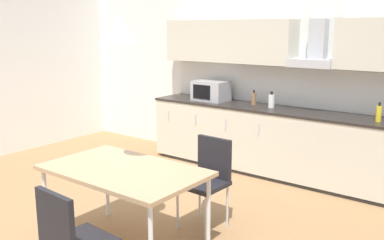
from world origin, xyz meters
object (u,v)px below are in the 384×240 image
Objects in this scene: chair_far_right at (208,174)px; pendant_lamp at (119,29)px; bottle_brown at (254,99)px; bottle_white at (271,101)px; chair_near_right at (70,236)px; bottle_yellow at (379,113)px; microwave at (211,91)px; dining_table at (124,174)px.

pendant_lamp is (-0.31, -0.80, 1.36)m from chair_far_right.
bottle_brown is 0.23× the size of chair_far_right.
pendant_lamp is at bearing -85.17° from bottle_brown.
bottle_white is at bearing 88.56° from pendant_lamp.
bottle_white reaches higher than chair_near_right.
bottle_yellow is 3.52m from chair_near_right.
microwave is 2.19m from chair_far_right.
microwave is 2.28m from bottle_yellow.
chair_near_right is (-1.09, -3.31, -0.45)m from bottle_yellow.
microwave is 2.73m from dining_table.
microwave is 2.43× the size of bottle_brown.
bottle_yellow is 0.67× the size of pendant_lamp.
dining_table is at bearing -91.44° from bottle_white.
microwave is at bearing -174.93° from bottle_brown.
pendant_lamp is (0.22, -2.62, 0.92)m from bottle_brown.
bottle_brown is 1.62m from bottle_yellow.
dining_table is at bearing 90.00° from pendant_lamp.
microwave reaches higher than chair_near_right.
pendant_lamp is at bearing -91.44° from bottle_white.
dining_table is (0.22, -2.62, -0.29)m from bottle_brown.
pendant_lamp is (-0.06, -2.58, 0.91)m from bottle_white.
bottle_yellow is at bearing 57.74° from chair_far_right.
bottle_brown is at bearing 176.16° from bottle_yellow.
bottle_white is 3.41m from chair_near_right.
bottle_yellow is (1.62, -0.11, 0.01)m from bottle_brown.
microwave is 0.67m from bottle_brown.
bottle_white is at bearing 88.56° from dining_table.
bottle_white reaches higher than dining_table.
pendant_lamp reaches higher than microwave.
bottle_yellow reaches higher than chair_far_right.
chair_near_right is (1.19, -3.36, -0.49)m from microwave.
dining_table is (-0.06, -2.58, -0.29)m from bottle_white.
pendant_lamp is (-0.31, 0.80, 1.36)m from chair_near_right.
bottle_brown is 0.92× the size of bottle_yellow.
bottle_brown is (-0.29, 0.05, -0.00)m from bottle_white.
chair_near_right is (0.31, -0.80, -0.15)m from dining_table.
pendant_lamp is (0.00, -0.00, 1.20)m from dining_table.
bottle_yellow is 0.16× the size of dining_table.
bottle_white is 2.59m from dining_table.
chair_far_right is at bearing 68.57° from pendant_lamp.
bottle_white is 0.29m from bottle_brown.
pendant_lamp is (-1.40, -2.52, 0.91)m from bottle_yellow.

